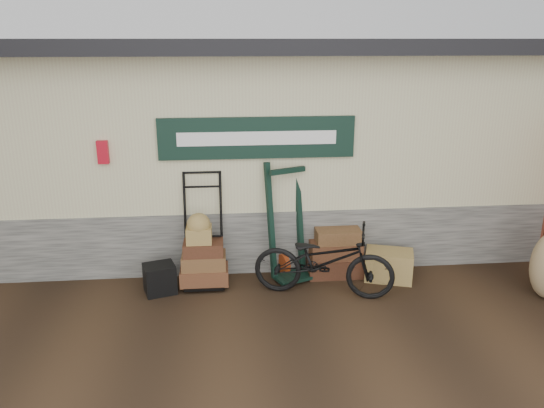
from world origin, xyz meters
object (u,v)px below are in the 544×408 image
at_px(suitcase_stack, 335,251).
at_px(black_trunk, 160,279).
at_px(porter_trolley, 203,228).
at_px(bicycle, 324,257).
at_px(green_barrow, 287,221).
at_px(wicker_hamper, 389,265).

xyz_separation_m(suitcase_stack, black_trunk, (-2.40, -0.35, -0.15)).
bearing_deg(suitcase_stack, porter_trolley, -177.90).
xyz_separation_m(black_trunk, bicycle, (2.12, -0.26, 0.33)).
bearing_deg(green_barrow, bicycle, -79.34).
height_order(wicker_hamper, black_trunk, wicker_hamper).
bearing_deg(porter_trolley, green_barrow, 3.11).
bearing_deg(black_trunk, green_barrow, 11.05).
bearing_deg(black_trunk, bicycle, -7.11).
bearing_deg(green_barrow, wicker_hamper, -32.40).
xyz_separation_m(wicker_hamper, bicycle, (-0.99, -0.37, 0.32)).
distance_m(porter_trolley, wicker_hamper, 2.60).
xyz_separation_m(porter_trolley, black_trunk, (-0.58, -0.29, -0.58)).
height_order(porter_trolley, black_trunk, porter_trolley).
xyz_separation_m(porter_trolley, bicycle, (1.54, -0.55, -0.25)).
distance_m(suitcase_stack, bicycle, 0.70).
bearing_deg(suitcase_stack, black_trunk, -171.66).
distance_m(porter_trolley, suitcase_stack, 1.87).
distance_m(green_barrow, black_trunk, 1.86).
bearing_deg(porter_trolley, black_trunk, -153.25).
relative_size(suitcase_stack, black_trunk, 1.99).
bearing_deg(suitcase_stack, wicker_hamper, -18.94).
bearing_deg(black_trunk, porter_trolley, 26.17).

